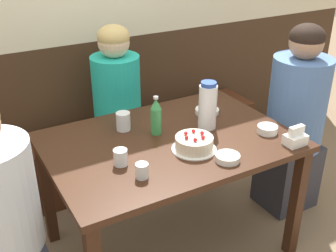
# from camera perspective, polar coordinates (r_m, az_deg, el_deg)

# --- Properties ---
(ground_plane) EXTENTS (12.00, 12.00, 0.00)m
(ground_plane) POSITION_cam_1_polar(r_m,az_deg,el_deg) (2.65, 0.14, -15.71)
(ground_plane) COLOR #846B51
(back_wall) EXTENTS (4.80, 0.04, 2.50)m
(back_wall) POSITION_cam_1_polar(r_m,az_deg,el_deg) (2.96, -10.37, 15.85)
(back_wall) COLOR #3D2819
(back_wall) RESTS_ON ground_plane
(bench_seat) EXTENTS (2.33, 0.38, 0.44)m
(bench_seat) POSITION_cam_1_polar(r_m,az_deg,el_deg) (3.13, -7.44, -3.61)
(bench_seat) COLOR #472314
(bench_seat) RESTS_ON ground_plane
(dining_table) EXTENTS (1.28, 0.90, 0.73)m
(dining_table) POSITION_cam_1_polar(r_m,az_deg,el_deg) (2.27, 0.16, -3.76)
(dining_table) COLOR #381E11
(dining_table) RESTS_ON ground_plane
(birthday_cake) EXTENTS (0.23, 0.23, 0.09)m
(birthday_cake) POSITION_cam_1_polar(r_m,az_deg,el_deg) (2.11, 3.56, -2.37)
(birthday_cake) COLOR white
(birthday_cake) RESTS_ON dining_table
(water_pitcher) EXTENTS (0.10, 0.10, 0.27)m
(water_pitcher) POSITION_cam_1_polar(r_m,az_deg,el_deg) (2.30, 5.40, 2.76)
(water_pitcher) COLOR white
(water_pitcher) RESTS_ON dining_table
(soju_bottle) EXTENTS (0.06, 0.06, 0.22)m
(soju_bottle) POSITION_cam_1_polar(r_m,az_deg,el_deg) (2.24, -1.64, 1.35)
(soju_bottle) COLOR #388E4C
(soju_bottle) RESTS_ON dining_table
(napkin_holder) EXTENTS (0.11, 0.08, 0.11)m
(napkin_holder) POSITION_cam_1_polar(r_m,az_deg,el_deg) (2.25, 16.88, -1.56)
(napkin_holder) COLOR white
(napkin_holder) RESTS_ON dining_table
(bowl_soup_white) EXTENTS (0.14, 0.14, 0.03)m
(bowl_soup_white) POSITION_cam_1_polar(r_m,az_deg,el_deg) (2.52, 5.31, 2.03)
(bowl_soup_white) COLOR white
(bowl_soup_white) RESTS_ON dining_table
(bowl_rice_small) EXTENTS (0.11, 0.11, 0.04)m
(bowl_rice_small) POSITION_cam_1_polar(r_m,az_deg,el_deg) (2.35, 13.31, -0.44)
(bowl_rice_small) COLOR white
(bowl_rice_small) RESTS_ON dining_table
(bowl_side_dish) EXTENTS (0.12, 0.12, 0.03)m
(bowl_side_dish) POSITION_cam_1_polar(r_m,az_deg,el_deg) (2.05, 8.07, -4.27)
(bowl_side_dish) COLOR white
(bowl_side_dish) RESTS_ON dining_table
(glass_water_tall) EXTENTS (0.07, 0.07, 0.08)m
(glass_water_tall) POSITION_cam_1_polar(r_m,az_deg,el_deg) (2.00, -6.44, -4.23)
(glass_water_tall) COLOR silver
(glass_water_tall) RESTS_ON dining_table
(glass_tumbler_short) EXTENTS (0.06, 0.06, 0.07)m
(glass_tumbler_short) POSITION_cam_1_polar(r_m,az_deg,el_deg) (1.90, -3.55, -6.06)
(glass_tumbler_short) COLOR silver
(glass_tumbler_short) RESTS_ON dining_table
(glass_shot_small) EXTENTS (0.08, 0.08, 0.10)m
(glass_shot_small) POSITION_cam_1_polar(r_m,az_deg,el_deg) (2.31, -6.08, 0.64)
(glass_shot_small) COLOR silver
(glass_shot_small) RESTS_ON dining_table
(person_pale_blue_shirt) EXTENTS (0.32, 0.34, 1.19)m
(person_pale_blue_shirt) POSITION_cam_1_polar(r_m,az_deg,el_deg) (2.87, -6.79, 1.33)
(person_pale_blue_shirt) COLOR #33333D
(person_pale_blue_shirt) RESTS_ON ground_plane
(person_grey_tee) EXTENTS (0.36, 0.36, 1.24)m
(person_grey_tee) POSITION_cam_1_polar(r_m,az_deg,el_deg) (2.78, 16.76, 0.41)
(person_grey_tee) COLOR #33333D
(person_grey_tee) RESTS_ON ground_plane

